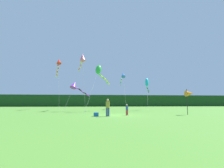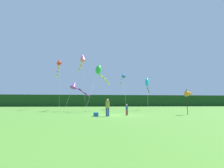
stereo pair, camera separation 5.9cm
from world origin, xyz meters
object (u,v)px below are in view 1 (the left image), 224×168
kite_blue (123,76)px  kite_purple (75,86)px  cooler_box (96,114)px  banner_flag_pole (189,94)px  person_adult (108,107)px  person_child (127,109)px  kite_red (59,64)px  kite_green (99,71)px  kite_rainbow (82,58)px  kite_cyan (147,84)px

kite_blue → kite_purple: (-9.11, -8.04, -3.04)m
cooler_box → kite_blue: 20.59m
banner_flag_pole → person_adult: bearing=-171.6°
person_child → kite_red: 21.97m
banner_flag_pole → kite_green: kite_green is taller
kite_red → cooler_box: bearing=-67.0°
cooler_box → kite_rainbow: size_ratio=0.05×
kite_green → kite_purple: 4.65m
person_adult → kite_red: kite_red is taller
kite_cyan → kite_purple: bearing=-169.8°
kite_red → kite_green: bearing=-47.9°
kite_rainbow → kite_green: kite_rainbow is taller
kite_rainbow → banner_flag_pole: bearing=-41.1°
kite_cyan → kite_purple: 12.83m
kite_cyan → cooler_box: bearing=-126.3°
kite_cyan → kite_rainbow: bearing=179.9°
kite_purple → cooler_box: bearing=-72.6°
cooler_box → banner_flag_pole: 10.93m
kite_green → kite_purple: (-3.82, 1.50, -2.18)m
kite_purple → kite_blue: bearing=41.4°
person_adult → kite_blue: kite_blue is taller
kite_cyan → person_child: bearing=-117.4°
banner_flag_pole → kite_red: bearing=137.6°
person_adult → kite_rainbow: kite_rainbow is taller
person_adult → kite_purple: bearing=112.7°
kite_rainbow → kite_purple: (-0.83, -2.27, -5.17)m
kite_purple → kite_green: bearing=-21.5°
kite_cyan → kite_red: (-16.98, 5.30, 4.57)m
kite_red → kite_rainbow: bearing=-45.5°
person_adult → kite_purple: kite_purple is taller
kite_cyan → kite_blue: bearing=121.2°
cooler_box → person_adult: bearing=-3.8°
kite_purple → banner_flag_pole: bearing=-33.3°
person_child → kite_purple: (-6.57, 9.39, 3.38)m
cooler_box → kite_cyan: size_ratio=0.06×
cooler_box → kite_green: size_ratio=0.05×
banner_flag_pole → kite_cyan: 11.73m
person_adult → kite_cyan: size_ratio=0.23×
cooler_box → kite_green: kite_green is taller
cooler_box → kite_purple: 11.62m
kite_green → kite_cyan: size_ratio=1.20×
person_adult → banner_flag_pole: (9.49, 1.39, 1.40)m
person_child → kite_rainbow: bearing=116.2°
banner_flag_pole → kite_blue: (-4.79, 17.18, 4.71)m
kite_rainbow → person_child: bearing=-63.8°
cooler_box → kite_red: size_ratio=0.04×
person_adult → person_child: 2.47m
kite_rainbow → kite_blue: 10.31m
person_adult → kite_purple: 11.83m
banner_flag_pole → kite_rainbow: (-13.07, 11.42, 6.84)m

